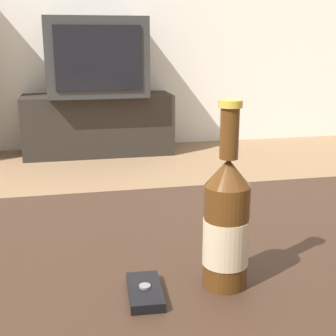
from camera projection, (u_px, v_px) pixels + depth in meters
name	position (u px, v px, depth m)	size (l,w,h in m)	color
coffee_table	(187.00, 294.00, 0.78)	(1.26, 0.80, 0.47)	#332116
tv_stand	(98.00, 124.00, 3.44)	(1.07, 0.38, 0.44)	#28231E
television	(96.00, 57.00, 3.31)	(0.69, 0.58, 0.53)	#2D2D2D
beer_bottle	(226.00, 224.00, 0.67)	(0.07, 0.07, 0.27)	#47280F
cell_phone	(145.00, 292.00, 0.66)	(0.05, 0.10, 0.02)	black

